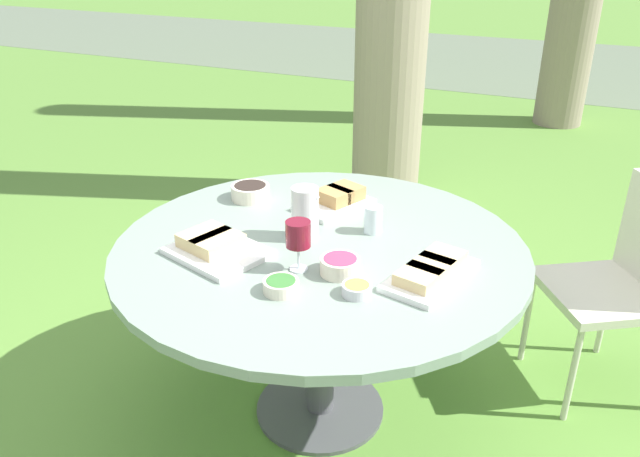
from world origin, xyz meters
name	(u,v)px	position (x,y,z in m)	size (l,w,h in m)	color
ground_plane	(320,409)	(0.00, 0.00, 0.00)	(40.00, 40.00, 0.00)	#5B8C38
river_strip	(557,65)	(0.00, 8.05, 0.00)	(40.00, 4.59, 0.01)	#6B7F5B
dining_table	(320,266)	(0.00, 0.00, 0.66)	(1.46, 1.46, 0.75)	#4C4C51
chair_near_right	(623,275)	(1.01, 0.68, 0.52)	(0.59, 0.60, 0.89)	beige
water_pitcher	(305,213)	(-0.07, 0.02, 0.85)	(0.10, 0.10, 0.19)	silver
wine_glass	(298,235)	(0.02, -0.20, 0.88)	(0.08, 0.08, 0.17)	silver
platter_bread_main	(431,271)	(0.42, -0.07, 0.78)	(0.25, 0.38, 0.06)	white
platter_charcuterie	(215,246)	(-0.30, -0.22, 0.78)	(0.38, 0.33, 0.07)	white
platter_sandwich_side	(337,199)	(-0.08, 0.34, 0.78)	(0.28, 0.35, 0.07)	white
bowl_fries	(357,289)	(0.25, -0.26, 0.77)	(0.09, 0.09, 0.04)	silver
bowl_salad	(281,285)	(0.03, -0.35, 0.78)	(0.11, 0.11, 0.04)	beige
bowl_olives	(250,191)	(-0.44, 0.25, 0.79)	(0.16, 0.16, 0.06)	beige
bowl_dip_red	(340,265)	(0.15, -0.16, 0.78)	(0.13, 0.13, 0.06)	beige
cup_water_near	(373,219)	(0.13, 0.17, 0.80)	(0.07, 0.07, 0.10)	silver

